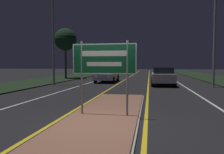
# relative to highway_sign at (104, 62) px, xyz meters

# --- Properties ---
(ground_plane) EXTENTS (160.00, 160.00, 0.00)m
(ground_plane) POSITION_rel_highway_sign_xyz_m (0.00, -0.78, -1.82)
(ground_plane) COLOR black
(median_island) EXTENTS (2.33, 9.94, 0.10)m
(median_island) POSITION_rel_highway_sign_xyz_m (0.00, 0.00, -1.77)
(median_island) COLOR #999993
(median_island) RESTS_ON ground_plane
(verge_left) EXTENTS (5.00, 100.00, 0.08)m
(verge_left) POSITION_rel_highway_sign_xyz_m (-9.50, 19.22, -1.78)
(verge_left) COLOR black
(verge_left) RESTS_ON ground_plane
(verge_right) EXTENTS (5.00, 100.00, 0.08)m
(verge_right) POSITION_rel_highway_sign_xyz_m (9.50, 19.22, -1.78)
(verge_right) COLOR black
(verge_right) RESTS_ON ground_plane
(centre_line_yellow_left) EXTENTS (0.12, 70.00, 0.01)m
(centre_line_yellow_left) POSITION_rel_highway_sign_xyz_m (-1.36, 24.22, -1.81)
(centre_line_yellow_left) COLOR gold
(centre_line_yellow_left) RESTS_ON ground_plane
(centre_line_yellow_right) EXTENTS (0.12, 70.00, 0.01)m
(centre_line_yellow_right) POSITION_rel_highway_sign_xyz_m (1.36, 24.22, -1.81)
(centre_line_yellow_right) COLOR gold
(centre_line_yellow_right) RESTS_ON ground_plane
(lane_line_white_left) EXTENTS (0.12, 70.00, 0.01)m
(lane_line_white_left) POSITION_rel_highway_sign_xyz_m (-4.20, 24.22, -1.81)
(lane_line_white_left) COLOR silver
(lane_line_white_left) RESTS_ON ground_plane
(lane_line_white_right) EXTENTS (0.12, 70.00, 0.01)m
(lane_line_white_right) POSITION_rel_highway_sign_xyz_m (4.20, 24.22, -1.81)
(lane_line_white_right) COLOR silver
(lane_line_white_right) RESTS_ON ground_plane
(edge_line_white_left) EXTENTS (0.10, 70.00, 0.01)m
(edge_line_white_left) POSITION_rel_highway_sign_xyz_m (-7.20, 24.22, -1.81)
(edge_line_white_left) COLOR silver
(edge_line_white_left) RESTS_ON ground_plane
(edge_line_white_right) EXTENTS (0.10, 70.00, 0.01)m
(edge_line_white_right) POSITION_rel_highway_sign_xyz_m (7.20, 24.22, -1.81)
(edge_line_white_right) COLOR silver
(edge_line_white_right) RESTS_ON ground_plane
(highway_sign) EXTENTS (2.09, 0.07, 2.42)m
(highway_sign) POSITION_rel_highway_sign_xyz_m (0.00, 0.00, 0.00)
(highway_sign) COLOR gray
(highway_sign) RESTS_ON median_island
(streetlight_left_near) EXTENTS (0.51, 0.51, 9.59)m
(streetlight_left_near) POSITION_rel_highway_sign_xyz_m (-6.55, 10.42, 4.23)
(streetlight_left_near) COLOR gray
(streetlight_left_near) RESTS_ON ground_plane
(car_receding_0) EXTENTS (1.90, 4.29, 1.52)m
(car_receding_0) POSITION_rel_highway_sign_xyz_m (2.54, 11.68, -1.02)
(car_receding_0) COLOR #B7B7BC
(car_receding_0) RESTS_ON ground_plane
(car_receding_1) EXTENTS (1.88, 4.81, 1.35)m
(car_receding_1) POSITION_rel_highway_sign_xyz_m (2.85, 21.87, -1.09)
(car_receding_1) COLOR navy
(car_receding_1) RESTS_ON ground_plane
(car_approaching_0) EXTENTS (1.92, 4.72, 1.40)m
(car_approaching_0) POSITION_rel_highway_sign_xyz_m (-2.74, 14.56, -1.08)
(car_approaching_0) COLOR #B7B7BC
(car_approaching_0) RESTS_ON ground_plane
(roadside_palm_left) EXTENTS (2.72, 2.72, 6.12)m
(roadside_palm_left) POSITION_rel_highway_sign_xyz_m (-8.80, 18.73, 3.00)
(roadside_palm_left) COLOR #4C3823
(roadside_palm_left) RESTS_ON verge_left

